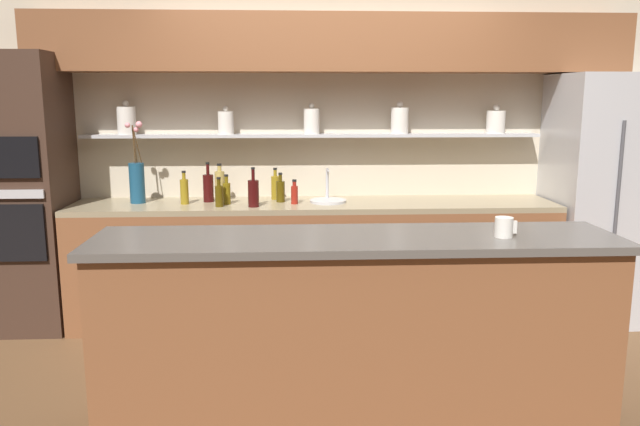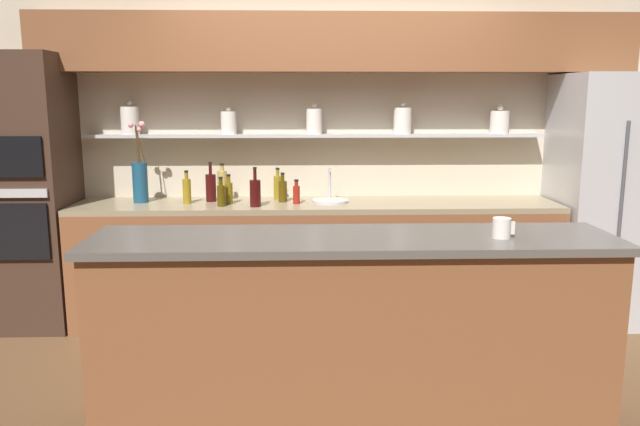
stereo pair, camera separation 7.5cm
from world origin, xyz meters
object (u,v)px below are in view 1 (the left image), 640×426
object	(u,v)px
bottle_wine_8	(208,187)
coffee_mug	(504,227)
bottle_oil_0	(227,192)
bottle_sauce_2	(294,194)
bottle_oil_5	(184,191)
refrigerator	(613,199)
bottle_oil_4	(281,191)
oven_tower	(22,194)
bottle_oil_1	(275,187)
bottle_spirit_6	(220,186)
flower_vase	(137,180)
bottle_wine_7	(253,193)
bottle_oil_3	(219,195)
sink_fixture	(328,199)

from	to	relation	value
bottle_wine_8	coffee_mug	world-z (taller)	bottle_wine_8
bottle_oil_0	bottle_sauce_2	xyz separation A→B (m)	(0.50, -0.01, -0.01)
bottle_oil_0	bottle_oil_5	xyz separation A→B (m)	(-0.31, 0.02, 0.01)
refrigerator	bottle_oil_4	xyz separation A→B (m)	(-2.54, 0.07, 0.07)
bottle_oil_0	oven_tower	bearing A→B (deg)	178.47
bottle_oil_0	bottle_oil_1	size ratio (longest dim) A/B	0.91
bottle_oil_0	coffee_mug	size ratio (longest dim) A/B	2.03
bottle_oil_1	bottle_oil_5	size ratio (longest dim) A/B	0.99
bottle_sauce_2	bottle_oil_5	world-z (taller)	bottle_oil_5
bottle_oil_4	bottle_spirit_6	size ratio (longest dim) A/B	0.78
flower_vase	bottle_sauce_2	xyz separation A→B (m)	(1.17, -0.10, -0.10)
bottle_sauce_2	bottle_wine_7	size ratio (longest dim) A/B	0.63
oven_tower	bottle_spirit_6	distance (m)	1.43
oven_tower	bottle_oil_3	xyz separation A→B (m)	(1.45, -0.14, -0.00)
refrigerator	bottle_spirit_6	xyz separation A→B (m)	(-2.99, 0.14, 0.11)
bottle_oil_3	bottle_oil_4	xyz separation A→B (m)	(0.44, 0.18, 0.00)
oven_tower	bottle_wine_8	bearing A→B (deg)	3.40
bottle_wine_8	coffee_mug	bearing A→B (deg)	-46.21
bottle_sauce_2	bottle_oil_4	bearing A→B (deg)	139.48
bottle_oil_3	bottle_wine_7	bearing A→B (deg)	-4.12
bottle_oil_0	bottle_oil_4	size ratio (longest dim) A/B	1.00
bottle_oil_3	coffee_mug	xyz separation A→B (m)	(1.56, -1.51, 0.06)
bottle_oil_5	bottle_wine_8	world-z (taller)	bottle_wine_8
sink_fixture	bottle_oil_4	size ratio (longest dim) A/B	1.23
refrigerator	bottle_oil_3	world-z (taller)	refrigerator
coffee_mug	bottle_oil_5	bearing A→B (deg)	138.11
sink_fixture	bottle_oil_5	distance (m)	1.07
bottle_oil_5	bottle_wine_8	xyz separation A→B (m)	(0.16, 0.10, 0.01)
bottle_oil_1	bottle_oil_5	xyz separation A→B (m)	(-0.67, -0.18, 0.00)
sink_fixture	bottle_spirit_6	distance (m)	0.83
bottle_oil_0	bottle_oil_5	world-z (taller)	bottle_oil_5
bottle_oil_3	sink_fixture	bearing A→B (deg)	11.02
refrigerator	oven_tower	size ratio (longest dim) A/B	0.93
bottle_spirit_6	bottle_wine_8	bearing A→B (deg)	-165.85
refrigerator	bottle_wine_7	xyz separation A→B (m)	(-2.73, -0.12, 0.09)
bottle_oil_1	coffee_mug	xyz separation A→B (m)	(1.16, -1.82, 0.05)
bottle_oil_0	bottle_wine_8	bearing A→B (deg)	141.15
flower_vase	bottle_oil_3	size ratio (longest dim) A/B	2.83
flower_vase	bottle_wine_7	size ratio (longest dim) A/B	2.12
oven_tower	bottle_oil_4	size ratio (longest dim) A/B	9.06
flower_vase	bottle_oil_0	size ratio (longest dim) A/B	2.75
sink_fixture	bottle_sauce_2	bearing A→B (deg)	-166.02
bottle_oil_0	bottle_sauce_2	size ratio (longest dim) A/B	1.22
bottle_oil_0	bottle_spirit_6	bearing A→B (deg)	114.34
sink_fixture	bottle_sauce_2	xyz separation A→B (m)	(-0.25, -0.06, 0.05)
bottle_sauce_2	bottle_wine_8	world-z (taller)	bottle_wine_8
bottle_oil_0	bottle_oil_4	distance (m)	0.40
refrigerator	sink_fixture	bearing A→B (deg)	178.71
bottle_spirit_6	bottle_oil_4	bearing A→B (deg)	-7.79
bottle_oil_0	bottle_wine_7	xyz separation A→B (m)	(0.20, -0.12, 0.01)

